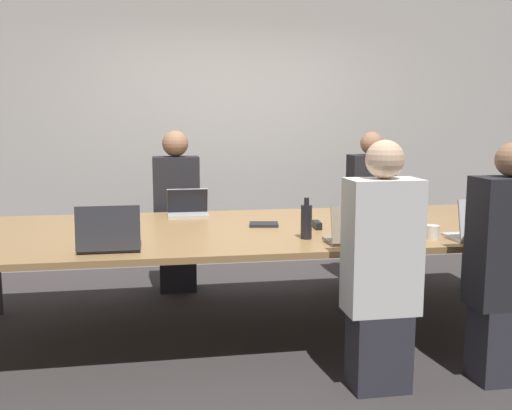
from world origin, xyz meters
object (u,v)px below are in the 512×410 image
(laptop_near_midright, at_px, (357,232))
(person_far_midleft, at_px, (177,213))
(laptop_near_right, at_px, (480,228))
(person_near_right, at_px, (506,269))
(bottle_near_midright, at_px, (306,221))
(laptop_far_right, at_px, (387,202))
(laptop_far_midleft, at_px, (188,208))
(cup_far_right, at_px, (416,204))
(person_far_right, at_px, (370,210))
(stapler, at_px, (317,225))
(cup_near_right, at_px, (432,232))
(person_near_midright, at_px, (381,271))
(laptop_near_left, at_px, (109,238))

(laptop_near_midright, bearing_deg, person_far_midleft, -57.62)
(laptop_near_right, relative_size, person_near_right, 0.26)
(person_near_right, height_order, bottle_near_midright, person_near_right)
(laptop_far_right, height_order, laptop_far_midleft, laptop_far_right)
(bottle_near_midright, bearing_deg, cup_far_right, 39.80)
(person_far_right, bearing_deg, cup_far_right, -57.11)
(bottle_near_midright, height_order, stapler, bottle_near_midright)
(person_far_right, relative_size, cup_far_right, 16.34)
(person_near_right, bearing_deg, laptop_near_right, -101.21)
(person_far_right, height_order, laptop_far_midleft, person_far_right)
(cup_near_right, distance_m, laptop_near_midright, 0.53)
(cup_near_right, xyz_separation_m, person_near_midright, (-0.53, -0.47, -0.11))
(laptop_near_right, distance_m, cup_near_right, 0.30)
(person_far_right, distance_m, cup_near_right, 1.62)
(person_near_right, distance_m, stapler, 1.30)
(laptop_near_left, distance_m, laptop_near_midright, 1.51)
(person_near_right, xyz_separation_m, person_near_midright, (-0.74, 0.02, 0.01))
(laptop_far_midleft, bearing_deg, laptop_near_left, -113.57)
(cup_far_right, height_order, laptop_far_midleft, laptop_far_midleft)
(laptop_far_right, height_order, laptop_near_left, laptop_near_left)
(stapler, bearing_deg, person_far_right, 57.55)
(laptop_far_midleft, xyz_separation_m, cup_near_right, (1.52, -1.19, -0.02))
(stapler, bearing_deg, laptop_near_right, -27.31)
(laptop_near_right, xyz_separation_m, laptop_near_midright, (-0.82, 0.03, -0.01))
(person_near_midright, bearing_deg, stapler, -84.06)
(laptop_far_right, xyz_separation_m, person_far_right, (-0.01, 0.37, -0.13))
(person_near_midright, distance_m, bottle_near_midright, 0.70)
(person_near_midright, bearing_deg, cup_near_right, -138.58)
(laptop_near_right, bearing_deg, stapler, -31.22)
(person_far_right, height_order, bottle_near_midright, person_far_right)
(laptop_far_right, distance_m, bottle_near_midright, 1.47)
(laptop_near_right, distance_m, person_near_midright, 0.93)
(person_far_midleft, height_order, laptop_near_right, person_far_midleft)
(laptop_far_right, distance_m, laptop_near_left, 2.55)
(person_near_right, bearing_deg, person_near_midright, -1.83)
(laptop_near_right, height_order, cup_near_right, laptop_near_right)
(person_near_midright, bearing_deg, person_far_midleft, -63.34)
(cup_far_right, height_order, person_far_midleft, person_far_midleft)
(laptop_near_left, bearing_deg, laptop_near_right, 178.19)
(laptop_near_left, bearing_deg, laptop_near_midright, 178.45)
(laptop_far_midleft, height_order, cup_near_right, laptop_far_midleft)
(bottle_near_midright, distance_m, stapler, 0.38)
(laptop_far_right, xyz_separation_m, laptop_far_midleft, (-1.71, -0.04, -0.00))
(cup_far_right, distance_m, laptop_near_left, 2.76)
(laptop_far_midleft, bearing_deg, stapler, -38.52)
(laptop_far_right, distance_m, laptop_near_midright, 1.47)
(cup_near_right, bearing_deg, laptop_far_midleft, 141.95)
(laptop_far_midleft, xyz_separation_m, stapler, (0.88, -0.70, -0.04))
(laptop_far_right, relative_size, person_far_right, 0.22)
(cup_far_right, bearing_deg, stapler, -146.78)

